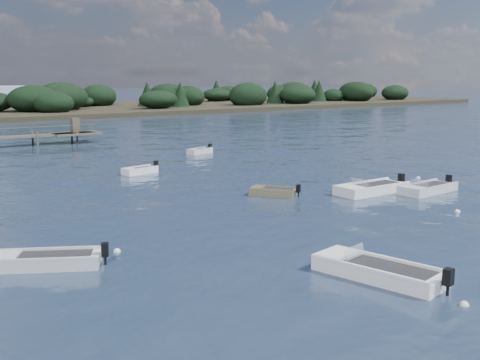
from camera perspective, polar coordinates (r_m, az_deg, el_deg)
ground at (r=78.64m, az=-20.96°, el=3.97°), size 400.00×400.00×0.00m
dinghy_extra_b at (r=37.50m, az=3.19°, el=-1.26°), size 2.79×3.10×0.99m
tender_far_white at (r=46.14m, az=-9.46°, el=0.78°), size 3.11×1.60×1.04m
tender_far_grey_b at (r=57.08m, az=-3.83°, el=2.67°), size 2.98×1.75×1.00m
dinghy_near_olive at (r=23.21m, az=12.95°, el=-8.64°), size 2.85×5.34×1.27m
dinghy_mid_white_b at (r=40.18m, az=17.37°, el=-0.92°), size 4.78×2.05×1.17m
dinghy_mid_white_a at (r=39.17m, az=12.38°, el=-0.94°), size 5.50×1.99×1.29m
dinghy_mid_grey at (r=25.08m, az=-17.85°, el=-7.48°), size 4.37×3.30×1.13m
buoy_a at (r=21.45m, az=20.48°, el=-11.09°), size 0.32×0.32×0.32m
buoy_b at (r=35.06m, az=19.91°, el=-2.89°), size 0.32×0.32×0.32m
buoy_c at (r=26.33m, az=-11.58°, el=-6.70°), size 0.32×0.32×0.32m
buoy_d at (r=45.30m, az=16.53°, el=0.14°), size 0.32×0.32×0.32m
buoy_e at (r=47.80m, az=-11.07°, el=0.88°), size 0.32×0.32×0.32m
far_headland at (r=124.04m, az=-14.16°, el=7.25°), size 190.00×40.00×5.80m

